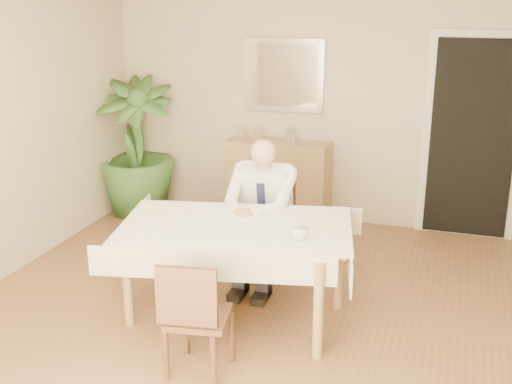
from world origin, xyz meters
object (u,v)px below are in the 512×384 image
(chair_near, at_px, (194,314))
(sideboard, at_px, (278,181))
(chair_far, at_px, (269,221))
(dining_table, at_px, (236,236))
(potted_palm, at_px, (135,147))
(coffee_mug, at_px, (300,233))
(seated_man, at_px, (260,208))

(chair_near, relative_size, sideboard, 0.75)
(sideboard, bearing_deg, chair_near, -81.11)
(chair_far, relative_size, chair_near, 1.04)
(dining_table, xyz_separation_m, potted_palm, (-1.86, 1.95, 0.09))
(sideboard, xyz_separation_m, potted_palm, (-1.57, -0.25, 0.32))
(chair_far, distance_m, potted_palm, 2.17)
(chair_far, xyz_separation_m, coffee_mug, (0.52, -1.00, 0.32))
(chair_near, relative_size, potted_palm, 0.54)
(dining_table, bearing_deg, seated_man, 78.36)
(chair_far, xyz_separation_m, potted_palm, (-1.86, 1.07, 0.28))
(dining_table, xyz_separation_m, seated_man, (0.00, 0.59, 0.02))
(coffee_mug, height_order, sideboard, sideboard)
(seated_man, xyz_separation_m, coffee_mug, (0.52, -0.72, 0.11))
(coffee_mug, distance_m, potted_palm, 3.16)
(seated_man, distance_m, potted_palm, 2.30)
(coffee_mug, relative_size, potted_palm, 0.07)
(seated_man, height_order, sideboard, seated_man)
(chair_far, bearing_deg, seated_man, -93.07)
(chair_near, bearing_deg, seated_man, 81.64)
(dining_table, relative_size, chair_far, 2.26)
(dining_table, bearing_deg, chair_near, -100.68)
(seated_man, relative_size, sideboard, 1.14)
(chair_far, xyz_separation_m, sideboard, (-0.30, 1.32, -0.04))
(dining_table, distance_m, chair_far, 0.90)
(coffee_mug, height_order, potted_palm, potted_palm)
(dining_table, distance_m, chair_near, 0.86)
(seated_man, xyz_separation_m, sideboard, (-0.30, 1.60, -0.25))
(dining_table, xyz_separation_m, chair_far, (0.00, 0.88, -0.19))
(chair_near, relative_size, seated_man, 0.66)
(chair_far, height_order, sideboard, sideboard)
(seated_man, distance_m, sideboard, 1.65)
(coffee_mug, bearing_deg, chair_far, 117.68)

